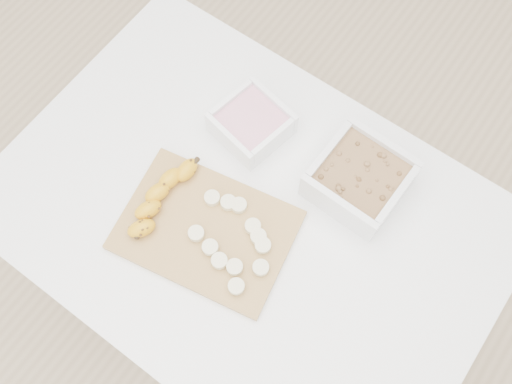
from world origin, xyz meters
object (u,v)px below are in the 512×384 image
Objects in this scene: bowl_yogurt at (251,123)px; cutting_board at (206,230)px; bowl_granola at (360,178)px; banana at (160,199)px; table at (248,230)px.

bowl_yogurt is 0.24m from cutting_board.
bowl_granola is 0.32m from cutting_board.
banana is (-0.11, -0.01, 0.02)m from cutting_board.
bowl_yogurt is at bearing 88.23° from banana.
banana is at bearing -138.59° from bowl_granola.
bowl_yogurt reaches higher than cutting_board.
cutting_board is at bearing 12.67° from banana.
table is at bearing -56.76° from bowl_yogurt.
cutting_board is (0.06, -0.23, -0.03)m from bowl_yogurt.
bowl_granola reaches higher than cutting_board.
bowl_yogurt is 0.91× the size of bowl_granola.
bowl_yogurt is 0.25m from bowl_granola.
bowl_yogurt reaches higher than banana.
bowl_granola reaches higher than banana.
bowl_yogurt is at bearing -175.20° from bowl_granola.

